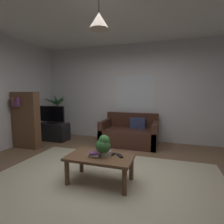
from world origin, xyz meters
TOP-DOWN VIEW (x-y plane):
  - floor at (0.00, 0.00)m, footprint 5.64×4.91m
  - rug at (0.00, -0.20)m, footprint 3.67×2.70m
  - wall_back at (0.00, 2.49)m, footprint 5.76×0.06m
  - window_pane at (-0.02, 2.45)m, footprint 1.08×0.01m
  - couch_under_window at (-0.05, 1.96)m, footprint 1.46×0.87m
  - coffee_table at (-0.05, -0.14)m, footprint 1.01×0.58m
  - book_on_table_0 at (-0.11, -0.22)m, footprint 0.15×0.11m
  - book_on_table_1 at (-0.11, -0.22)m, footprint 0.15×0.10m
  - book_on_table_2 at (-0.12, -0.22)m, footprint 0.15×0.14m
  - remote_on_table_0 at (0.25, -0.07)m, footprint 0.14×0.16m
  - remote_on_table_1 at (0.12, -0.06)m, footprint 0.10×0.17m
  - potted_plant_on_table at (0.01, -0.13)m, footprint 0.23×0.23m
  - tv_stand at (-2.27, 1.71)m, footprint 0.90×0.44m
  - tv at (-2.27, 1.68)m, footprint 0.80×0.16m
  - potted_palm_corner at (-2.44, 2.18)m, footprint 0.71×0.85m
  - bookshelf_corner at (-2.46, 0.90)m, footprint 0.70×0.31m
  - pendant_lamp at (-0.05, -0.14)m, footprint 0.29×0.29m

SIDE VIEW (x-z plane):
  - floor at x=0.00m, z-range -0.02..0.00m
  - rug at x=0.00m, z-range 0.00..0.01m
  - tv_stand at x=-2.27m, z-range 0.00..0.50m
  - couch_under_window at x=-0.05m, z-range -0.14..0.68m
  - coffee_table at x=-0.05m, z-range 0.14..0.56m
  - remote_on_table_0 at x=0.25m, z-range 0.42..0.44m
  - remote_on_table_1 at x=0.12m, z-range 0.42..0.44m
  - book_on_table_0 at x=-0.11m, z-range 0.42..0.44m
  - book_on_table_1 at x=-0.11m, z-range 0.44..0.47m
  - book_on_table_2 at x=-0.12m, z-range 0.47..0.49m
  - potted_palm_corner at x=-2.44m, z-range -0.11..1.24m
  - potted_plant_on_table at x=0.01m, z-range 0.43..0.75m
  - bookshelf_corner at x=-2.46m, z-range 0.01..1.41m
  - tv at x=-2.27m, z-range 0.51..1.00m
  - wall_back at x=0.00m, z-range 0.00..2.74m
  - window_pane at x=-0.02m, z-range 0.92..1.87m
  - pendant_lamp at x=-0.05m, z-range 2.16..2.62m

